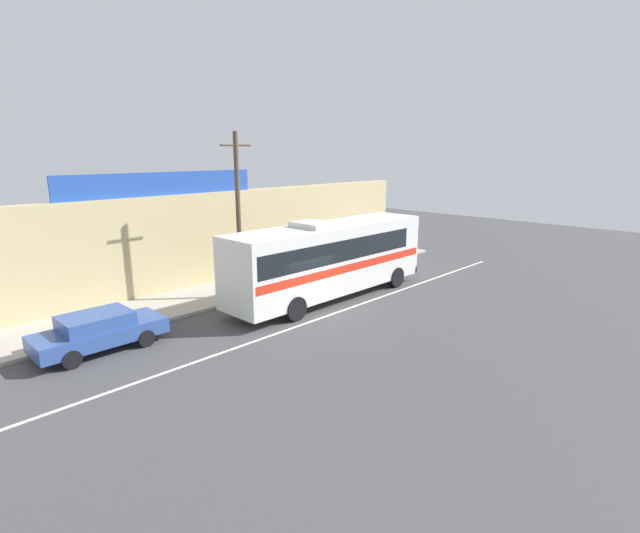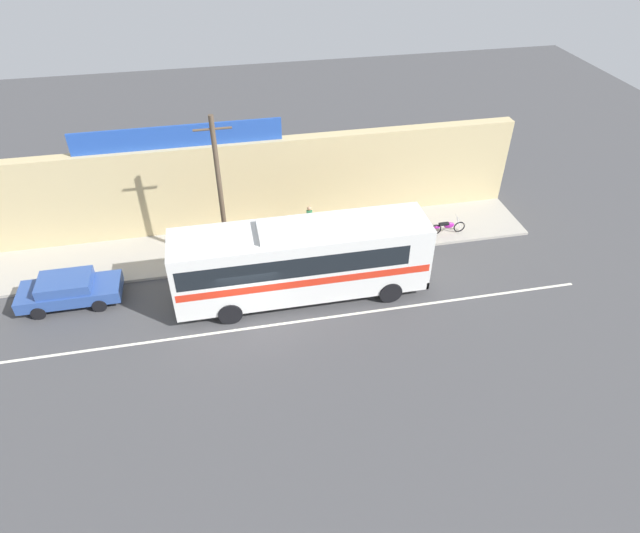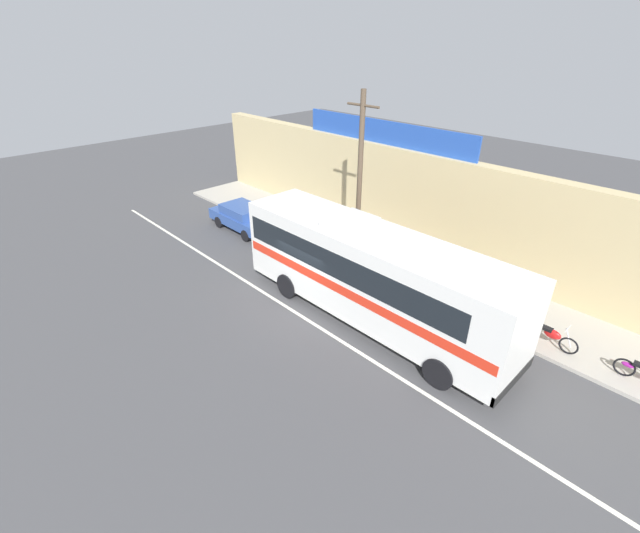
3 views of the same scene
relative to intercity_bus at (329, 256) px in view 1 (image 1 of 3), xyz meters
The scene contains 12 objects.
ground_plane 3.29m from the intercity_bus, 158.49° to the right, with size 70.00×70.00×0.00m, color #444447.
sidewalk_slab 5.27m from the intercity_bus, 119.20° to the left, with size 30.00×3.60×0.14m, color #A8A399.
storefront_facade 6.85m from the intercity_bus, 110.38° to the left, with size 30.00×0.70×4.80m, color tan.
storefront_billboard 8.62m from the intercity_bus, 126.39° to the left, with size 9.96×0.12×1.10m, color #234CAD.
road_center_stripe 3.60m from the intercity_bus, 143.87° to the right, with size 30.00×0.14×0.01m, color silver.
intercity_bus is the anchor object (origin of this frame).
parked_car 10.34m from the intercity_bus, behind, with size 4.36×1.86×1.37m.
utility_pole 4.59m from the intercity_bus, 137.66° to the left, with size 1.60×0.22×7.58m.
motorcycle_green 4.99m from the intercity_bus, 39.06° to the left, with size 1.83×0.56×0.94m.
motorcycle_blue 6.46m from the intercity_bus, 29.59° to the left, with size 1.86×0.56×0.94m.
motorcycle_orange 9.07m from the intercity_bus, 21.33° to the left, with size 1.93×0.56×0.94m.
pedestrian_by_curb 4.78m from the intercity_bus, 74.52° to the left, with size 0.30×0.48×1.73m.
Camera 1 is at (-13.66, -14.07, 6.83)m, focal length 26.84 mm.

